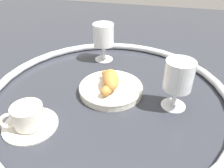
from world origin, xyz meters
TOP-DOWN VIEW (x-y plane):
  - ground_plane at (0.00, 0.00)m, footprint 2.20×2.20m
  - table_chrome_rim at (0.00, 0.00)m, footprint 0.71×0.71m
  - pastry_plate at (0.02, -0.00)m, footprint 0.19×0.19m
  - croissant_large at (0.02, -0.00)m, footprint 0.13×0.09m
  - coffee_cup_near at (-0.17, 0.16)m, footprint 0.14×0.14m
  - juice_glass_left at (0.00, -0.19)m, footprint 0.08×0.08m
  - juice_glass_right at (0.23, 0.08)m, footprint 0.08×0.08m

SIDE VIEW (x-z plane):
  - ground_plane at x=0.00m, z-range 0.00..0.00m
  - table_chrome_rim at x=0.00m, z-range 0.00..0.02m
  - pastry_plate at x=0.02m, z-range 0.00..0.03m
  - coffee_cup_near at x=-0.17m, z-range 0.00..0.06m
  - croissant_large at x=0.02m, z-range 0.02..0.06m
  - juice_glass_left at x=0.00m, z-range 0.02..0.16m
  - juice_glass_right at x=0.23m, z-range 0.03..0.17m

